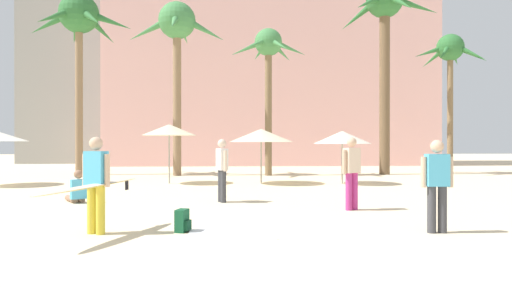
{
  "coord_description": "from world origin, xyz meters",
  "views": [
    {
      "loc": [
        -0.15,
        -5.14,
        1.67
      ],
      "look_at": [
        0.46,
        7.47,
        1.62
      ],
      "focal_mm": 32.36,
      "sensor_mm": 36.0,
      "label": 1
    }
  ],
  "objects_px": {
    "palm_tree_far_left": "(385,21)",
    "palm_tree_left": "(269,56)",
    "cafe_umbrella_0": "(169,130)",
    "cafe_umbrella_2": "(261,135)",
    "palm_tree_right": "(79,24)",
    "person_far_right": "(222,168)",
    "palm_tree_center": "(450,57)",
    "palm_tree_far_right": "(177,33)",
    "person_mid_right": "(437,182)",
    "person_mid_left": "(77,191)",
    "backpack": "(183,221)",
    "person_far_left": "(94,182)",
    "person_mid_center": "(352,170)",
    "cafe_umbrella_3": "(342,137)",
    "beach_towel": "(232,234)"
  },
  "relations": [
    {
      "from": "palm_tree_right",
      "to": "cafe_umbrella_2",
      "type": "height_order",
      "value": "palm_tree_right"
    },
    {
      "from": "cafe_umbrella_3",
      "to": "backpack",
      "type": "xyz_separation_m",
      "value": [
        -5.31,
        -9.7,
        -1.66
      ]
    },
    {
      "from": "palm_tree_far_left",
      "to": "person_mid_right",
      "type": "bearing_deg",
      "value": -105.02
    },
    {
      "from": "palm_tree_left",
      "to": "person_mid_right",
      "type": "height_order",
      "value": "palm_tree_left"
    },
    {
      "from": "beach_towel",
      "to": "person_far_left",
      "type": "distance_m",
      "value": 2.64
    },
    {
      "from": "cafe_umbrella_2",
      "to": "person_mid_center",
      "type": "distance_m",
      "value": 7.6
    },
    {
      "from": "palm_tree_center",
      "to": "palm_tree_far_right",
      "type": "bearing_deg",
      "value": -174.18
    },
    {
      "from": "person_mid_center",
      "to": "palm_tree_right",
      "type": "bearing_deg",
      "value": 8.95
    },
    {
      "from": "beach_towel",
      "to": "person_mid_left",
      "type": "bearing_deg",
      "value": 132.89
    },
    {
      "from": "palm_tree_far_left",
      "to": "cafe_umbrella_0",
      "type": "height_order",
      "value": "palm_tree_far_left"
    },
    {
      "from": "palm_tree_far_left",
      "to": "palm_tree_center",
      "type": "distance_m",
      "value": 4.55
    },
    {
      "from": "palm_tree_far_left",
      "to": "person_mid_center",
      "type": "distance_m",
      "value": 15.06
    },
    {
      "from": "palm_tree_left",
      "to": "person_mid_center",
      "type": "relative_size",
      "value": 4.12
    },
    {
      "from": "cafe_umbrella_0",
      "to": "person_mid_center",
      "type": "relative_size",
      "value": 1.34
    },
    {
      "from": "palm_tree_far_right",
      "to": "cafe_umbrella_3",
      "type": "relative_size",
      "value": 3.74
    },
    {
      "from": "person_far_left",
      "to": "person_mid_center",
      "type": "relative_size",
      "value": 1.51
    },
    {
      "from": "person_mid_left",
      "to": "palm_tree_far_left",
      "type": "bearing_deg",
      "value": -80.99
    },
    {
      "from": "palm_tree_center",
      "to": "cafe_umbrella_2",
      "type": "relative_size",
      "value": 2.95
    },
    {
      "from": "palm_tree_far_right",
      "to": "backpack",
      "type": "bearing_deg",
      "value": -82.69
    },
    {
      "from": "palm_tree_far_left",
      "to": "palm_tree_left",
      "type": "xyz_separation_m",
      "value": [
        -6.09,
        -0.5,
        -1.98
      ]
    },
    {
      "from": "palm_tree_right",
      "to": "person_mid_left",
      "type": "xyz_separation_m",
      "value": [
        3.57,
        -11.06,
        -7.44
      ]
    },
    {
      "from": "palm_tree_left",
      "to": "palm_tree_right",
      "type": "relative_size",
      "value": 0.8
    },
    {
      "from": "palm_tree_right",
      "to": "person_far_right",
      "type": "distance_m",
      "value": 15.12
    },
    {
      "from": "palm_tree_far_left",
      "to": "palm_tree_left",
      "type": "bearing_deg",
      "value": -175.27
    },
    {
      "from": "palm_tree_right",
      "to": "cafe_umbrella_0",
      "type": "bearing_deg",
      "value": -44.69
    },
    {
      "from": "cafe_umbrella_3",
      "to": "person_mid_right",
      "type": "relative_size",
      "value": 1.36
    },
    {
      "from": "palm_tree_center",
      "to": "palm_tree_right",
      "type": "distance_m",
      "value": 19.87
    },
    {
      "from": "palm_tree_right",
      "to": "palm_tree_far_right",
      "type": "bearing_deg",
      "value": -8.03
    },
    {
      "from": "cafe_umbrella_2",
      "to": "person_mid_left",
      "type": "bearing_deg",
      "value": -134.35
    },
    {
      "from": "palm_tree_far_left",
      "to": "backpack",
      "type": "bearing_deg",
      "value": -120.42
    },
    {
      "from": "palm_tree_center",
      "to": "backpack",
      "type": "height_order",
      "value": "palm_tree_center"
    },
    {
      "from": "cafe_umbrella_3",
      "to": "palm_tree_right",
      "type": "bearing_deg",
      "value": 155.04
    },
    {
      "from": "cafe_umbrella_0",
      "to": "backpack",
      "type": "bearing_deg",
      "value": -80.75
    },
    {
      "from": "palm_tree_right",
      "to": "person_far_right",
      "type": "height_order",
      "value": "palm_tree_right"
    },
    {
      "from": "person_far_right",
      "to": "person_mid_right",
      "type": "distance_m",
      "value": 6.09
    },
    {
      "from": "cafe_umbrella_3",
      "to": "person_far_left",
      "type": "relative_size",
      "value": 0.86
    },
    {
      "from": "backpack",
      "to": "person_mid_left",
      "type": "relative_size",
      "value": 0.43
    },
    {
      "from": "palm_tree_far_left",
      "to": "beach_towel",
      "type": "xyz_separation_m",
      "value": [
        -7.87,
        -15.26,
        -7.98
      ]
    },
    {
      "from": "beach_towel",
      "to": "person_mid_left",
      "type": "relative_size",
      "value": 1.61
    },
    {
      "from": "person_far_left",
      "to": "person_far_right",
      "type": "relative_size",
      "value": 1.54
    },
    {
      "from": "beach_towel",
      "to": "person_mid_right",
      "type": "relative_size",
      "value": 0.92
    },
    {
      "from": "palm_tree_far_right",
      "to": "person_mid_right",
      "type": "distance_m",
      "value": 17.52
    },
    {
      "from": "palm_tree_right",
      "to": "cafe_umbrella_3",
      "type": "relative_size",
      "value": 3.98
    },
    {
      "from": "palm_tree_left",
      "to": "cafe_umbrella_3",
      "type": "height_order",
      "value": "palm_tree_left"
    },
    {
      "from": "palm_tree_far_left",
      "to": "cafe_umbrella_2",
      "type": "bearing_deg",
      "value": -143.07
    },
    {
      "from": "palm_tree_center",
      "to": "person_far_left",
      "type": "height_order",
      "value": "palm_tree_center"
    },
    {
      "from": "cafe_umbrella_2",
      "to": "person_far_right",
      "type": "xyz_separation_m",
      "value": [
        -1.43,
        -5.68,
        -0.98
      ]
    },
    {
      "from": "palm_tree_left",
      "to": "person_mid_right",
      "type": "relative_size",
      "value": 4.32
    },
    {
      "from": "cafe_umbrella_0",
      "to": "cafe_umbrella_2",
      "type": "xyz_separation_m",
      "value": [
        3.71,
        -0.26,
        -0.23
      ]
    },
    {
      "from": "palm_tree_right",
      "to": "person_mid_right",
      "type": "distance_m",
      "value": 20.71
    }
  ]
}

